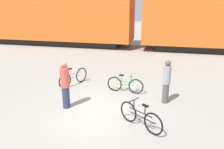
% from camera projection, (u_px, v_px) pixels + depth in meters
% --- Properties ---
extents(ground_plane, '(80.00, 80.00, 0.00)m').
position_uv_depth(ground_plane, '(96.00, 110.00, 7.88)').
color(ground_plane, gray).
extents(freight_train, '(28.66, 3.19, 5.56)m').
position_uv_depth(freight_train, '(138.00, 13.00, 17.89)').
color(freight_train, black).
rests_on(freight_train, ground_plane).
extents(rail_near, '(40.66, 0.07, 0.01)m').
position_uv_depth(rail_near, '(136.00, 49.00, 18.13)').
color(rail_near, '#4C4238').
rests_on(rail_near, ground_plane).
extents(rail_far, '(40.66, 0.07, 0.01)m').
position_uv_depth(rail_far, '(138.00, 46.00, 19.46)').
color(rail_far, '#4C4238').
rests_on(rail_far, ground_plane).
extents(bicycle_silver, '(0.73, 1.65, 0.89)m').
position_uv_depth(bicycle_silver, '(73.00, 77.00, 10.21)').
color(bicycle_silver, black).
rests_on(bicycle_silver, ground_plane).
extents(bicycle_black, '(1.42, 1.01, 0.86)m').
position_uv_depth(bicycle_black, '(140.00, 117.00, 6.70)').
color(bicycle_black, black).
rests_on(bicycle_black, ground_plane).
extents(bicycle_green, '(1.60, 0.46, 0.81)m').
position_uv_depth(bicycle_green, '(125.00, 85.00, 9.39)').
color(bicycle_green, black).
rests_on(bicycle_green, ground_plane).
extents(person_in_red, '(0.32, 0.32, 1.78)m').
position_uv_depth(person_in_red, '(65.00, 85.00, 7.84)').
color(person_in_red, '#283351').
rests_on(person_in_red, ground_plane).
extents(person_in_grey, '(0.29, 0.29, 1.71)m').
position_uv_depth(person_in_grey, '(166.00, 81.00, 8.24)').
color(person_in_grey, '#514C47').
rests_on(person_in_grey, ground_plane).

